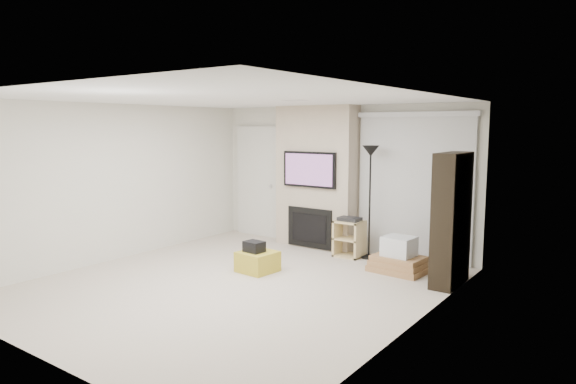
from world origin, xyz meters
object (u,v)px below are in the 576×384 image
Objects in this scene: floor_lamp at (370,170)px; bookshelf at (451,219)px; av_stand at (349,236)px; box_stack at (399,258)px; ottoman at (258,262)px.

floor_lamp is 1.76m from bookshelf.
floor_lamp is at bearing 157.19° from bookshelf.
av_stand is at bearing 163.64° from bookshelf.
av_stand is 0.79× the size of box_stack.
box_stack reaches higher than ottoman.
floor_lamp is 2.79× the size of av_stand.
bookshelf is at bearing -16.36° from av_stand.
ottoman is at bearing -112.94° from av_stand.
ottoman is at bearing -120.00° from floor_lamp.
bookshelf is (0.81, -0.17, 0.70)m from box_stack.
floor_lamp reaches higher than bookshelf.
bookshelf is at bearing 22.42° from ottoman.
floor_lamp reaches higher than ottoman.
floor_lamp reaches higher than box_stack.
av_stand is at bearing 160.34° from box_stack.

